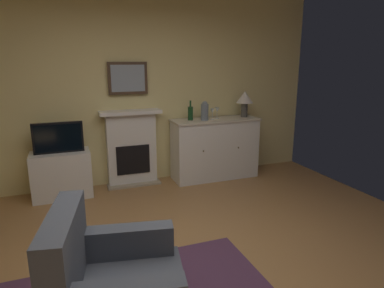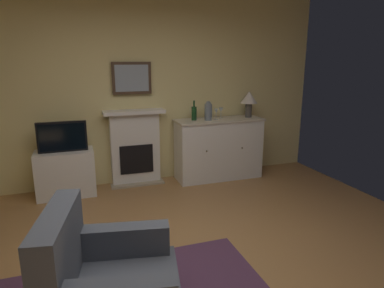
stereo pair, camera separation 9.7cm
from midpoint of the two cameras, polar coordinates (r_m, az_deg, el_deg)
The scene contains 13 objects.
ground_plane at distance 3.11m, azimuth 0.71°, elevation -22.44°, with size 5.81×5.21×0.10m, color #9E7042.
wall_rear at distance 5.02m, azimuth -9.33°, elevation 9.12°, with size 5.81×0.06×2.77m, color #EAD68C.
fireplace_unit at distance 5.03m, azimuth -8.98°, elevation -0.56°, with size 0.87×0.30×1.10m.
framed_picture at distance 4.92m, azimuth -9.52°, elevation 10.86°, with size 0.55×0.04×0.45m.
sideboard_cabinet at distance 5.24m, azimuth 4.99°, elevation -0.78°, with size 1.33×0.49×0.93m.
table_lamp at distance 5.32m, azimuth 10.08°, elevation 7.42°, with size 0.26×0.26×0.40m.
wine_bottle at distance 5.00m, azimuth 0.90°, elevation 5.23°, with size 0.08×0.08×0.29m.
wine_glass_left at distance 5.06m, azimuth 4.63°, elevation 5.45°, with size 0.07×0.07×0.16m.
wine_glass_center at distance 5.17m, azimuth 5.43°, elevation 5.62°, with size 0.07×0.07×0.16m.
vase_decorative at distance 5.00m, azimuth 3.31°, elevation 5.57°, with size 0.11×0.11×0.28m.
tv_cabinet at distance 4.87m, azimuth -19.91°, elevation -4.65°, with size 0.75×0.42×0.62m.
tv_set at distance 4.72m, azimuth -20.42°, elevation 1.15°, with size 0.62×0.07×0.40m.
armchair at distance 2.40m, azimuth -12.99°, elevation -22.51°, with size 0.94×0.90×0.92m.
Camera 2 is at (-0.80, -2.37, 1.80)m, focal length 31.74 mm.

